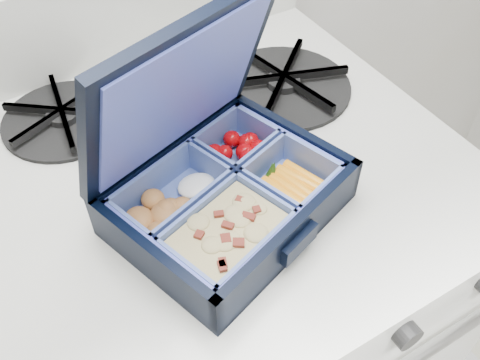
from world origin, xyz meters
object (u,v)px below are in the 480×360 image
bento_box (229,198)px  stove (219,324)px  burner_grate (284,80)px  fork (206,132)px

bento_box → stove: bearing=56.3°
bento_box → burner_grate: bearing=23.6°
bento_box → fork: (0.04, 0.13, -0.03)m
stove → bento_box: bento_box is taller
stove → burner_grate: 0.49m
bento_box → fork: bearing=54.3°
stove → burner_grate: burner_grate is taller
stove → bento_box: 0.49m
stove → burner_grate: (0.16, 0.06, 0.46)m
stove → bento_box: bearing=-105.8°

